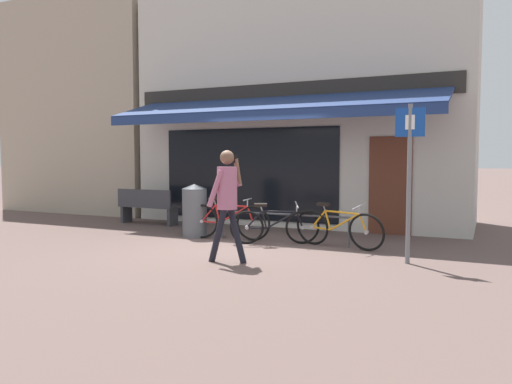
% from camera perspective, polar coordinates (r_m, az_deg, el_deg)
% --- Properties ---
extents(ground_plane, '(160.00, 160.00, 0.00)m').
position_cam_1_polar(ground_plane, '(9.09, -2.62, -6.48)').
color(ground_plane, brown).
extents(shop_front, '(8.26, 4.59, 6.38)m').
position_cam_1_polar(shop_front, '(13.17, 5.56, 10.62)').
color(shop_front, beige).
rests_on(shop_front, ground_plane).
extents(neighbour_building, '(5.25, 4.00, 6.41)m').
position_cam_1_polar(neighbour_building, '(17.20, -16.49, 8.97)').
color(neighbour_building, tan).
rests_on(neighbour_building, ground_plane).
extents(bike_rack_rail, '(2.73, 0.04, 0.57)m').
position_cam_1_polar(bike_rack_rail, '(9.69, 3.03, -3.08)').
color(bike_rack_rail, '#47494F').
rests_on(bike_rack_rail, ground_plane).
extents(bicycle_red, '(1.77, 0.52, 0.84)m').
position_cam_1_polar(bicycle_red, '(10.05, -3.34, -3.31)').
color(bicycle_red, black).
rests_on(bicycle_red, ground_plane).
extents(bicycle_black, '(1.60, 0.87, 0.81)m').
position_cam_1_polar(bicycle_black, '(9.48, 2.11, -3.89)').
color(bicycle_black, black).
rests_on(bicycle_black, ground_plane).
extents(bicycle_orange, '(1.77, 0.67, 0.85)m').
position_cam_1_polar(bicycle_orange, '(9.20, 9.36, -4.08)').
color(bicycle_orange, black).
rests_on(bicycle_orange, ground_plane).
extents(pedestrian_adult, '(0.61, 0.49, 1.77)m').
position_cam_1_polar(pedestrian_adult, '(7.78, -3.32, -0.06)').
color(pedestrian_adult, black).
rests_on(pedestrian_adult, ground_plane).
extents(litter_bin, '(0.52, 0.52, 1.10)m').
position_cam_1_polar(litter_bin, '(10.43, -7.03, -2.09)').
color(litter_bin, '#515459').
rests_on(litter_bin, ground_plane).
extents(parking_sign, '(0.44, 0.07, 2.46)m').
position_cam_1_polar(parking_sign, '(8.02, 17.12, 2.79)').
color(parking_sign, slate).
rests_on(parking_sign, ground_plane).
extents(park_bench, '(1.61, 0.49, 0.87)m').
position_cam_1_polar(park_bench, '(12.60, -12.33, -1.54)').
color(park_bench, '#38383D').
rests_on(park_bench, ground_plane).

